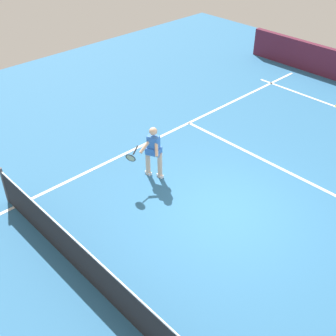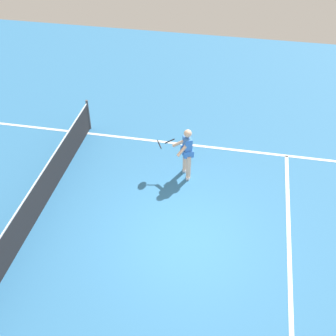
{
  "view_description": "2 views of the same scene",
  "coord_description": "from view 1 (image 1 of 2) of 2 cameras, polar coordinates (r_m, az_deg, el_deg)",
  "views": [
    {
      "loc": [
        -4.93,
        6.8,
        7.18
      ],
      "look_at": [
        1.47,
        0.74,
        0.97
      ],
      "focal_mm": 46.03,
      "sensor_mm": 36.0,
      "label": 1
    },
    {
      "loc": [
        -7.23,
        -0.99,
        8.24
      ],
      "look_at": [
        1.43,
        0.68,
        1.02
      ],
      "focal_mm": 46.88,
      "sensor_mm": 36.0,
      "label": 2
    }
  ],
  "objects": [
    {
      "name": "ground_plane",
      "position": [
        11.06,
        8.09,
        -5.78
      ],
      "size": [
        25.48,
        25.48,
        0.0
      ],
      "primitive_type": "plane",
      "color": "teal"
    },
    {
      "name": "sideline_right_marking",
      "position": [
        13.27,
        -4.95,
        2.28
      ],
      "size": [
        0.1,
        17.6,
        0.01
      ],
      "primitive_type": "cube",
      "color": "white",
      "rests_on": "ground"
    },
    {
      "name": "tennis_player",
      "position": [
        11.68,
        -2.02,
        2.3
      ],
      "size": [
        0.67,
        1.12,
        1.55
      ],
      "color": "beige",
      "rests_on": "ground"
    },
    {
      "name": "service_line_marking",
      "position": [
        12.79,
        15.44,
        -0.43
      ],
      "size": [
        7.83,
        0.1,
        0.01
      ],
      "primitive_type": "cube",
      "color": "white",
      "rests_on": "ground"
    },
    {
      "name": "tennis_ball_near",
      "position": [
        16.94,
        21.35,
        7.71
      ],
      "size": [
        0.07,
        0.07,
        0.07
      ],
      "primitive_type": "sphere",
      "color": "#D1E533",
      "rests_on": "ground"
    },
    {
      "name": "court_net",
      "position": [
        8.81,
        -8.43,
        -14.67
      ],
      "size": [
        8.51,
        0.08,
        1.07
      ],
      "color": "#4C4C51",
      "rests_on": "ground"
    }
  ]
}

